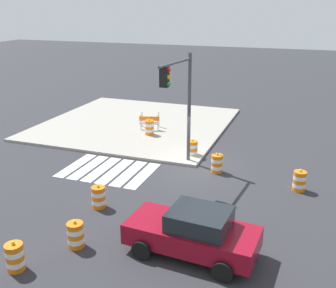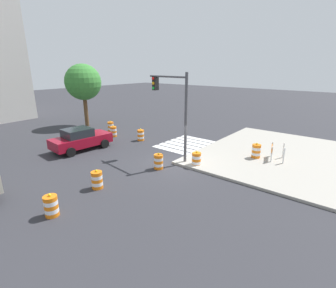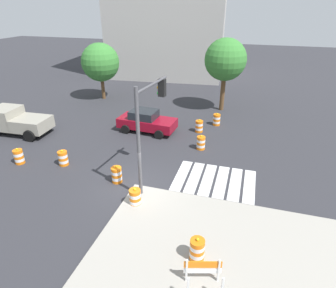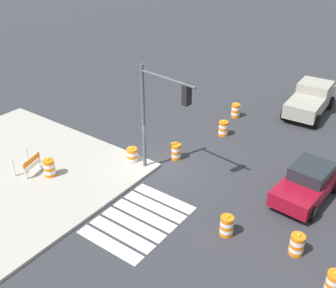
{
  "view_description": "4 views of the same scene",
  "coord_description": "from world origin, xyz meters",
  "px_view_note": "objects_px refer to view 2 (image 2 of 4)",
  "views": [
    {
      "loc": [
        -5.04,
        18.01,
        7.83
      ],
      "look_at": [
        1.15,
        0.97,
        1.46
      ],
      "focal_mm": 42.8,
      "sensor_mm": 36.0,
      "label": 1
    },
    {
      "loc": [
        -11.72,
        -9.15,
        5.95
      ],
      "look_at": [
        1.01,
        1.12,
        0.87
      ],
      "focal_mm": 26.74,
      "sensor_mm": 36.0,
      "label": 2
    },
    {
      "loc": [
        5.3,
        -11.57,
        8.87
      ],
      "look_at": [
        0.86,
        3.34,
        1.07
      ],
      "focal_mm": 30.49,
      "sensor_mm": 36.0,
      "label": 3
    },
    {
      "loc": [
        14.33,
        10.92,
        11.64
      ],
      "look_at": [
        0.09,
        0.52,
        1.58
      ],
      "focal_mm": 43.35,
      "sensor_mm": 36.0,
      "label": 4
    }
  ],
  "objects_px": {
    "traffic_barrel_on_sidewalk": "(256,151)",
    "traffic_barrel_far_curb": "(158,162)",
    "traffic_barrel_lane_center": "(113,132)",
    "construction_barricade": "(274,151)",
    "traffic_light_pole": "(172,101)",
    "traffic_barrel_median_near": "(111,127)",
    "traffic_barrel_median_far": "(97,180)",
    "traffic_barrel_near_corner": "(141,135)",
    "traffic_barrel_crosswalk_end": "(196,160)",
    "traffic_barrel_opposite_curb": "(51,206)",
    "sports_car": "(81,139)",
    "street_tree_streetside_mid": "(83,82)"
  },
  "relations": [
    {
      "from": "traffic_barrel_crosswalk_end",
      "to": "traffic_barrel_lane_center",
      "type": "distance_m",
      "value": 9.57
    },
    {
      "from": "traffic_barrel_far_curb",
      "to": "construction_barricade",
      "type": "height_order",
      "value": "construction_barricade"
    },
    {
      "from": "traffic_barrel_on_sidewalk",
      "to": "traffic_barrel_opposite_curb",
      "type": "bearing_deg",
      "value": 160.54
    },
    {
      "from": "traffic_barrel_crosswalk_end",
      "to": "traffic_barrel_on_sidewalk",
      "type": "distance_m",
      "value": 4.26
    },
    {
      "from": "traffic_barrel_near_corner",
      "to": "traffic_barrel_far_curb",
      "type": "relative_size",
      "value": 1.0
    },
    {
      "from": "sports_car",
      "to": "traffic_barrel_opposite_curb",
      "type": "relative_size",
      "value": 4.33
    },
    {
      "from": "traffic_barrel_median_far",
      "to": "traffic_barrel_on_sidewalk",
      "type": "xyz_separation_m",
      "value": [
        9.12,
        -4.77,
        0.15
      ]
    },
    {
      "from": "traffic_barrel_crosswalk_end",
      "to": "sports_car",
      "type": "bearing_deg",
      "value": 106.9
    },
    {
      "from": "traffic_barrel_far_curb",
      "to": "traffic_light_pole",
      "type": "height_order",
      "value": "traffic_light_pole"
    },
    {
      "from": "traffic_barrel_opposite_curb",
      "to": "sports_car",
      "type": "bearing_deg",
      "value": 49.72
    },
    {
      "from": "traffic_barrel_near_corner",
      "to": "traffic_barrel_on_sidewalk",
      "type": "relative_size",
      "value": 1.0
    },
    {
      "from": "traffic_barrel_near_corner",
      "to": "traffic_barrel_lane_center",
      "type": "height_order",
      "value": "same"
    },
    {
      "from": "sports_car",
      "to": "traffic_barrel_opposite_curb",
      "type": "bearing_deg",
      "value": -130.28
    },
    {
      "from": "traffic_barrel_median_far",
      "to": "traffic_barrel_near_corner",
      "type": "bearing_deg",
      "value": 30.27
    },
    {
      "from": "sports_car",
      "to": "street_tree_streetside_mid",
      "type": "bearing_deg",
      "value": 53.13
    },
    {
      "from": "traffic_barrel_lane_center",
      "to": "traffic_light_pole",
      "type": "relative_size",
      "value": 0.19
    },
    {
      "from": "traffic_barrel_far_curb",
      "to": "traffic_barrel_lane_center",
      "type": "distance_m",
      "value": 8.44
    },
    {
      "from": "traffic_barrel_median_near",
      "to": "street_tree_streetside_mid",
      "type": "relative_size",
      "value": 0.16
    },
    {
      "from": "traffic_barrel_near_corner",
      "to": "traffic_barrel_median_far",
      "type": "relative_size",
      "value": 1.0
    },
    {
      "from": "traffic_barrel_lane_center",
      "to": "traffic_barrel_opposite_curb",
      "type": "bearing_deg",
      "value": -141.09
    },
    {
      "from": "sports_car",
      "to": "traffic_barrel_median_near",
      "type": "bearing_deg",
      "value": 28.71
    },
    {
      "from": "traffic_barrel_near_corner",
      "to": "traffic_barrel_lane_center",
      "type": "distance_m",
      "value": 2.81
    },
    {
      "from": "traffic_barrel_median_near",
      "to": "traffic_barrel_on_sidewalk",
      "type": "distance_m",
      "value": 13.69
    },
    {
      "from": "traffic_barrel_on_sidewalk",
      "to": "traffic_light_pole",
      "type": "distance_m",
      "value": 6.48
    },
    {
      "from": "traffic_light_pole",
      "to": "street_tree_streetside_mid",
      "type": "distance_m",
      "value": 13.2
    },
    {
      "from": "traffic_barrel_median_near",
      "to": "traffic_barrel_opposite_curb",
      "type": "bearing_deg",
      "value": -138.4
    },
    {
      "from": "traffic_light_pole",
      "to": "sports_car",
      "type": "bearing_deg",
      "value": 112.18
    },
    {
      "from": "traffic_barrel_on_sidewalk",
      "to": "traffic_light_pole",
      "type": "relative_size",
      "value": 0.19
    },
    {
      "from": "traffic_barrel_lane_center",
      "to": "construction_barricade",
      "type": "height_order",
      "value": "construction_barricade"
    },
    {
      "from": "traffic_light_pole",
      "to": "street_tree_streetside_mid",
      "type": "bearing_deg",
      "value": 80.48
    },
    {
      "from": "traffic_barrel_near_corner",
      "to": "traffic_barrel_crosswalk_end",
      "type": "height_order",
      "value": "same"
    },
    {
      "from": "sports_car",
      "to": "traffic_barrel_far_curb",
      "type": "height_order",
      "value": "sports_car"
    },
    {
      "from": "traffic_light_pole",
      "to": "traffic_barrel_median_near",
      "type": "bearing_deg",
      "value": 76.23
    },
    {
      "from": "sports_car",
      "to": "traffic_barrel_crosswalk_end",
      "type": "relative_size",
      "value": 4.33
    },
    {
      "from": "traffic_barrel_crosswalk_end",
      "to": "street_tree_streetside_mid",
      "type": "distance_m",
      "value": 15.66
    },
    {
      "from": "traffic_barrel_median_far",
      "to": "traffic_light_pole",
      "type": "xyz_separation_m",
      "value": [
        5.71,
        -0.38,
        3.46
      ]
    },
    {
      "from": "traffic_barrel_opposite_curb",
      "to": "traffic_barrel_on_sidewalk",
      "type": "distance_m",
      "value": 12.53
    },
    {
      "from": "traffic_barrel_on_sidewalk",
      "to": "traffic_barrel_far_curb",
      "type": "bearing_deg",
      "value": 142.46
    },
    {
      "from": "traffic_barrel_median_far",
      "to": "traffic_barrel_crosswalk_end",
      "type": "bearing_deg",
      "value": -22.63
    },
    {
      "from": "traffic_barrel_crosswalk_end",
      "to": "traffic_barrel_far_curb",
      "type": "bearing_deg",
      "value": 137.42
    },
    {
      "from": "traffic_barrel_on_sidewalk",
      "to": "sports_car",
      "type": "bearing_deg",
      "value": 119.08
    },
    {
      "from": "traffic_barrel_median_far",
      "to": "construction_barricade",
      "type": "bearing_deg",
      "value": -31.29
    },
    {
      "from": "traffic_barrel_median_near",
      "to": "traffic_barrel_on_sidewalk",
      "type": "xyz_separation_m",
      "value": [
        1.15,
        -13.64,
        0.15
      ]
    },
    {
      "from": "construction_barricade",
      "to": "traffic_barrel_median_near",
      "type": "bearing_deg",
      "value": 96.08
    },
    {
      "from": "sports_car",
      "to": "traffic_barrel_median_far",
      "type": "xyz_separation_m",
      "value": [
        -3.04,
        -6.16,
        -0.36
      ]
    },
    {
      "from": "traffic_barrel_crosswalk_end",
      "to": "street_tree_streetside_mid",
      "type": "bearing_deg",
      "value": 81.41
    },
    {
      "from": "traffic_barrel_opposite_curb",
      "to": "street_tree_streetside_mid",
      "type": "relative_size",
      "value": 0.16
    },
    {
      "from": "traffic_barrel_near_corner",
      "to": "traffic_barrel_opposite_curb",
      "type": "bearing_deg",
      "value": -153.95
    },
    {
      "from": "street_tree_streetside_mid",
      "to": "traffic_barrel_far_curb",
      "type": "bearing_deg",
      "value": -106.64
    },
    {
      "from": "traffic_barrel_near_corner",
      "to": "traffic_barrel_on_sidewalk",
      "type": "distance_m",
      "value": 9.31
    }
  ]
}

